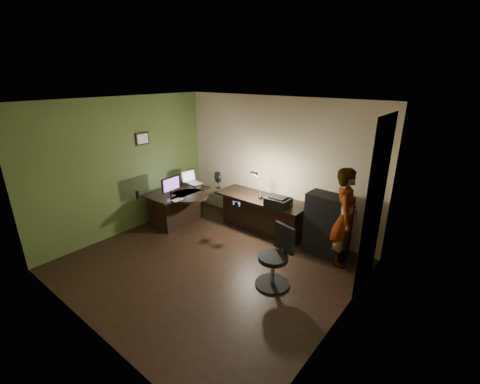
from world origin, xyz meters
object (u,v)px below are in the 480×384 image
Objects in this scene: desk_left at (177,207)px; desk_right at (261,214)px; monitor at (171,189)px; person at (345,217)px; cabinet at (327,225)px; office_chair at (273,258)px.

desk_right is at bearing 25.33° from desk_left.
person reaches higher than monitor.
cabinet is at bearing 13.07° from desk_left.
person is (0.32, -0.09, 0.28)m from cabinet.
office_chair is (2.70, -0.31, -0.40)m from monitor.
person reaches higher than desk_right.
office_chair is at bearing 135.40° from person.
desk_left is 1.83m from desk_right.
cabinet is 1.18× the size of office_chair.
cabinet is at bearing -1.18° from desk_right.
person is (3.25, 0.99, -0.04)m from monitor.
monitor is at bearing -172.38° from office_chair.
desk_left is at bearing 80.38° from person.
office_chair is at bearing -49.26° from desk_right.
office_chair is (-0.23, -1.38, -0.09)m from cabinet.
cabinet reaches higher than desk_left.
desk_left is 0.60m from monitor.
desk_right is (1.63, 0.83, -0.00)m from desk_left.
monitor is at bearing -157.92° from cabinet.
desk_right is 1.46m from cabinet.
monitor reaches higher than office_chair.
cabinet is 0.67× the size of person.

